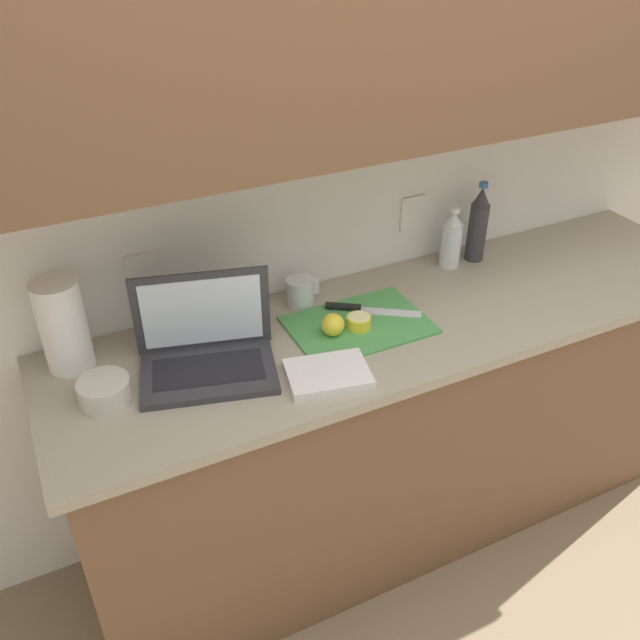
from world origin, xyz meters
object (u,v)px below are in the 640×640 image
laptop (206,347)px  paper_towel_roll (63,325)px  lemon_whole_beside (332,324)px  lemon_half_cut (359,322)px  bottle_oil_tall (452,240)px  bowl_white (104,390)px  cutting_board (359,325)px  bottle_green_soda (478,225)px  measuring_cup (300,291)px  knife (356,308)px

laptop → paper_towel_roll: bearing=168.5°
lemon_whole_beside → paper_towel_roll: bearing=165.1°
lemon_half_cut → bottle_oil_tall: bottle_oil_tall is taller
lemon_whole_beside → lemon_half_cut: bearing=-4.6°
laptop → lemon_half_cut: laptop is taller
bottle_oil_tall → laptop: bearing=-169.0°
bowl_white → paper_towel_roll: paper_towel_roll is taller
laptop → cutting_board: 0.47m
bottle_green_soda → paper_towel_roll: 1.37m
laptop → bottle_green_soda: bearing=24.6°
laptop → paper_towel_roll: size_ratio=1.57×
paper_towel_roll → lemon_whole_beside: bearing=-14.9°
measuring_cup → paper_towel_roll: size_ratio=0.41×
knife → paper_towel_roll: (-0.83, 0.11, 0.12)m
laptop → knife: (0.50, 0.05, -0.04)m
knife → lemon_whole_beside: lemon_whole_beside is taller
knife → bottle_green_soda: bottle_green_soda is taller
lemon_half_cut → bottle_green_soda: size_ratio=0.25×
lemon_half_cut → knife: bearing=66.5°
knife → lemon_whole_beside: (-0.12, -0.08, 0.03)m
bottle_green_soda → laptop: bearing=-170.1°
cutting_board → knife: knife is taller
knife → bottle_oil_tall: bearing=49.8°
paper_towel_roll → bottle_oil_tall: bearing=0.7°
cutting_board → paper_towel_roll: (-0.80, 0.18, 0.13)m
laptop → measuring_cup: (0.36, 0.18, -0.02)m
laptop → lemon_whole_beside: size_ratio=6.17×
laptop → lemon_half_cut: (0.46, -0.03, -0.03)m
lemon_half_cut → lemon_whole_beside: lemon_whole_beside is taller
laptop → bottle_oil_tall: bearing=25.7°
lemon_half_cut → bottle_green_soda: 0.62m
bowl_white → knife: bearing=5.9°
lemon_whole_beside → cutting_board: bearing=6.4°
bottle_oil_tall → measuring_cup: 0.57m
laptop → bottle_green_soda: (1.03, 0.18, 0.07)m
knife → laptop: bearing=-140.0°
laptop → bottle_oil_tall: laptop is taller
bottle_oil_tall → paper_towel_roll: paper_towel_roll is taller
bottle_oil_tall → paper_towel_roll: size_ratio=0.81×
lemon_half_cut → measuring_cup: size_ratio=0.67×
lemon_whole_beside → measuring_cup: bearing=92.4°
measuring_cup → paper_towel_roll: bearing=-178.8°
cutting_board → bottle_oil_tall: bottle_oil_tall is taller
measuring_cup → bowl_white: (-0.65, -0.20, -0.01)m
bottle_green_soda → bowl_white: 1.33m
lemon_half_cut → bowl_white: 0.74m
bowl_white → paper_towel_roll: (-0.05, 0.19, 0.10)m
lemon_half_cut → bottle_oil_tall: 0.52m
bottle_green_soda → bowl_white: bottle_green_soda is taller
knife → bowl_white: size_ratio=1.96×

